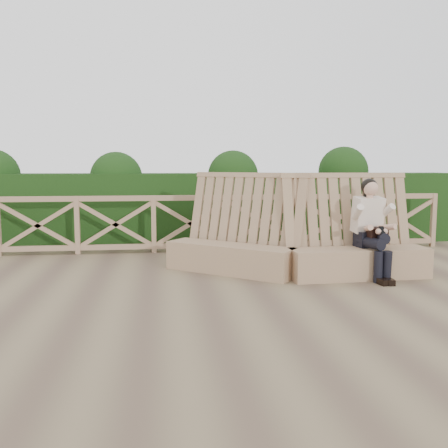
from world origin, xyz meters
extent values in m
plane|color=brown|center=(0.00, 0.00, 0.00)|extent=(60.00, 60.00, 0.00)
cube|color=#977456|center=(0.50, 1.50, 0.22)|extent=(1.94, 1.69, 0.45)
cube|color=#977456|center=(0.66, 1.72, 0.80)|extent=(1.91, 1.65, 1.56)
cube|color=#977456|center=(2.36, 0.91, 0.22)|extent=(2.11, 0.60, 0.45)
cube|color=#977456|center=(2.34, 1.18, 0.80)|extent=(2.11, 0.55, 1.56)
cube|color=black|center=(2.55, 1.02, 0.56)|extent=(0.42, 0.32, 0.23)
cube|color=beige|center=(2.54, 1.08, 0.93)|extent=(0.46, 0.36, 0.56)
sphere|color=tan|center=(2.55, 1.02, 1.33)|extent=(0.25, 0.25, 0.22)
sphere|color=black|center=(2.54, 1.06, 1.35)|extent=(0.27, 0.27, 0.25)
cylinder|color=black|center=(2.48, 0.79, 0.54)|extent=(0.22, 0.51, 0.16)
cylinder|color=black|center=(2.65, 0.83, 0.62)|extent=(0.22, 0.51, 0.18)
cylinder|color=black|center=(2.50, 0.55, 0.22)|extent=(0.14, 0.14, 0.45)
cylinder|color=black|center=(2.63, 0.55, 0.22)|extent=(0.14, 0.14, 0.45)
cube|color=black|center=(2.51, 0.46, 0.04)|extent=(0.13, 0.27, 0.09)
cube|color=black|center=(2.62, 0.45, 0.04)|extent=(0.13, 0.27, 0.09)
cube|color=black|center=(2.59, 0.83, 0.67)|extent=(0.30, 0.20, 0.19)
cube|color=black|center=(2.59, 0.66, 0.74)|extent=(0.09, 0.10, 0.13)
cube|color=#947256|center=(0.00, 3.50, 1.05)|extent=(10.10, 0.07, 0.10)
cube|color=#947256|center=(0.00, 3.50, 0.12)|extent=(10.10, 0.07, 0.10)
cube|color=black|center=(0.00, 4.70, 0.75)|extent=(12.00, 1.20, 1.50)
camera|label=1|loc=(-0.56, -6.10, 1.67)|focal=40.00mm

